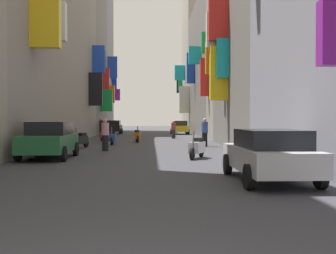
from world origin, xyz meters
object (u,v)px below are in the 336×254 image
object	(u,v)px
scooter_red	(104,135)
scooter_orange	(137,136)
pedestrian_near_left	(105,135)
parked_car_black	(113,127)
parked_car_silver	(269,154)
parked_car_yellow	(180,127)
scooter_white	(197,147)
pedestrian_near_right	(173,130)
pedestrian_far_away	(205,132)
scooter_blue	(112,137)
scooter_black	(80,140)
parked_car_green	(49,139)
pedestrian_mid_street	(101,127)

from	to	relation	value
scooter_red	scooter_orange	xyz separation A→B (m)	(2.44, -1.20, -0.00)
scooter_red	pedestrian_near_left	size ratio (longest dim) A/B	1.12
parked_car_black	scooter_red	world-z (taller)	parked_car_black
parked_car_silver	pedestrian_near_left	size ratio (longest dim) A/B	2.49
parked_car_yellow	scooter_white	size ratio (longest dim) A/B	2.27
parked_car_yellow	pedestrian_near_left	xyz separation A→B (m)	(-5.46, -23.94, 0.07)
pedestrian_near_left	pedestrian_near_right	xyz separation A→B (m)	(4.24, 13.71, -0.07)
pedestrian_near_left	pedestrian_far_away	distance (m)	6.39
pedestrian_near_right	pedestrian_far_away	distance (m)	10.58
scooter_blue	scooter_black	world-z (taller)	same
parked_car_black	pedestrian_near_right	size ratio (longest dim) A/B	2.74
scooter_red	scooter_orange	size ratio (longest dim) A/B	1.04
parked_car_yellow	scooter_white	bearing A→B (deg)	-92.46
parked_car_yellow	pedestrian_far_away	world-z (taller)	pedestrian_far_away
parked_car_silver	parked_car_black	size ratio (longest dim) A/B	0.98
parked_car_green	scooter_red	distance (m)	13.47
scooter_white	parked_car_black	bearing A→B (deg)	101.49
parked_car_yellow	scooter_white	world-z (taller)	parked_car_yellow
parked_car_green	scooter_white	world-z (taller)	parked_car_green
parked_car_green	pedestrian_near_right	distance (m)	18.83
scooter_black	pedestrian_near_left	distance (m)	2.83
parked_car_green	pedestrian_far_away	bearing A→B (deg)	44.70
scooter_white	pedestrian_mid_street	distance (m)	24.01
pedestrian_near_left	parked_car_yellow	bearing A→B (deg)	77.16
scooter_black	pedestrian_far_away	distance (m)	7.24
pedestrian_far_away	scooter_orange	bearing A→B (deg)	130.14
parked_car_silver	scooter_white	size ratio (longest dim) A/B	2.33
scooter_black	scooter_red	xyz separation A→B (m)	(0.57, 7.06, 0.00)
parked_car_silver	parked_car_green	bearing A→B (deg)	137.22
scooter_black	scooter_red	world-z (taller)	same
parked_car_green	pedestrian_near_right	world-z (taller)	pedestrian_near_right
pedestrian_near_left	pedestrian_mid_street	bearing A→B (deg)	97.25
pedestrian_near_left	parked_car_green	bearing A→B (deg)	-114.34
scooter_white	parked_car_yellow	bearing A→B (deg)	87.54
parked_car_green	scooter_orange	bearing A→B (deg)	75.23
pedestrian_near_left	pedestrian_mid_street	size ratio (longest dim) A/B	0.95
parked_car_silver	pedestrian_near_left	world-z (taller)	pedestrian_near_left
parked_car_black	scooter_black	world-z (taller)	parked_car_black
parked_car_silver	parked_car_green	xyz separation A→B (m)	(-7.28, 6.74, 0.07)
pedestrian_far_away	parked_car_yellow	bearing A→B (deg)	90.20
parked_car_silver	scooter_red	distance (m)	21.20
parked_car_green	parked_car_black	bearing A→B (deg)	90.00
parked_car_yellow	pedestrian_near_left	bearing A→B (deg)	-102.84
scooter_white	scooter_orange	distance (m)	12.83
scooter_black	parked_car_green	bearing A→B (deg)	-91.93
parked_car_silver	scooter_white	bearing A→B (deg)	100.32
scooter_orange	pedestrian_mid_street	distance (m)	11.23
parked_car_silver	pedestrian_near_right	distance (m)	24.58
parked_car_yellow	parked_car_green	xyz separation A→B (m)	(-7.31, -28.05, 0.03)
scooter_orange	pedestrian_near_left	world-z (taller)	pedestrian_near_left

